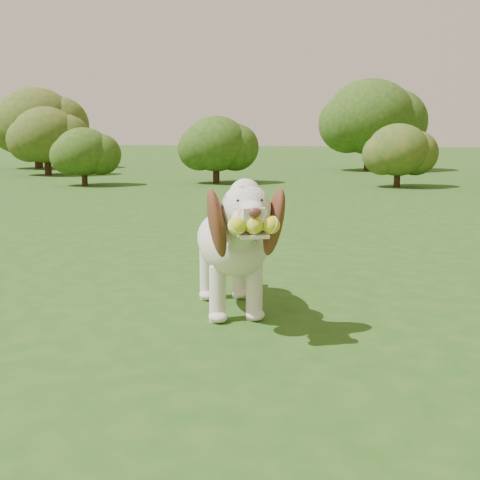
# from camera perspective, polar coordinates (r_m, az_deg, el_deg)

# --- Properties ---
(ground) EXTENTS (80.00, 80.00, 0.00)m
(ground) POSITION_cam_1_polar(r_m,az_deg,el_deg) (4.10, -6.15, -5.61)
(ground) COLOR #204D16
(ground) RESTS_ON ground
(dog) EXTENTS (0.82, 1.28, 0.87)m
(dog) POSITION_cam_1_polar(r_m,az_deg,el_deg) (3.67, -0.76, 0.01)
(dog) COLOR silver
(dog) RESTS_ON ground
(shrub_a) EXTENTS (1.15, 1.15, 1.19)m
(shrub_a) POSITION_cam_1_polar(r_m,az_deg,el_deg) (12.83, -14.62, 8.12)
(shrub_a) COLOR #382314
(shrub_a) RESTS_ON ground
(shrub_i) EXTENTS (2.46, 2.46, 2.55)m
(shrub_i) POSITION_cam_1_polar(r_m,az_deg,el_deg) (17.52, 12.25, 11.35)
(shrub_i) COLOR #382314
(shrub_i) RESTS_ON ground
(shrub_g) EXTENTS (2.29, 2.29, 2.38)m
(shrub_g) POSITION_cam_1_polar(r_m,az_deg,el_deg) (19.11, -18.74, 10.63)
(shrub_g) COLOR #382314
(shrub_g) RESTS_ON ground
(shrub_b) EXTENTS (1.38, 1.38, 1.43)m
(shrub_b) POSITION_cam_1_polar(r_m,az_deg,el_deg) (12.98, -2.28, 9.10)
(shrub_b) COLOR #382314
(shrub_b) RESTS_ON ground
(shrub_c) EXTENTS (1.22, 1.22, 1.26)m
(shrub_c) POSITION_cam_1_polar(r_m,az_deg,el_deg) (12.48, 14.78, 8.26)
(shrub_c) COLOR #382314
(shrub_c) RESTS_ON ground
(shrub_e) EXTENTS (1.66, 1.66, 1.72)m
(shrub_e) POSITION_cam_1_polar(r_m,az_deg,el_deg) (16.15, -17.90, 9.46)
(shrub_e) COLOR #382314
(shrub_e) RESTS_ON ground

